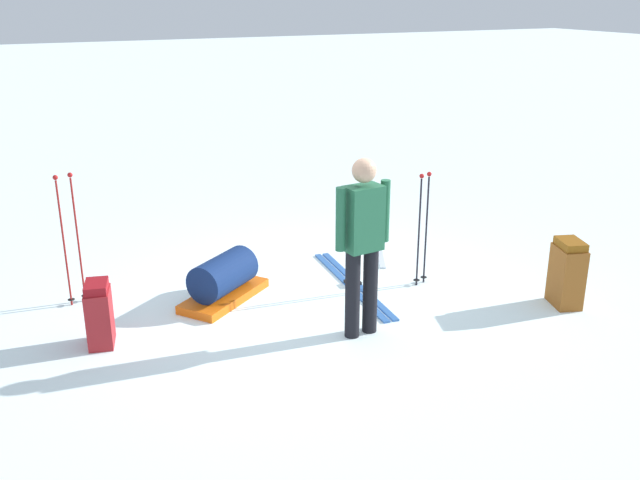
# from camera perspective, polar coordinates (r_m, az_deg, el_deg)

# --- Properties ---
(ground_plane) EXTENTS (80.00, 80.00, 0.00)m
(ground_plane) POSITION_cam_1_polar(r_m,az_deg,el_deg) (7.35, 0.00, -5.14)
(ground_plane) COLOR white
(skier_standing) EXTENTS (0.57, 0.26, 1.70)m
(skier_standing) POSITION_cam_1_polar(r_m,az_deg,el_deg) (6.38, 3.47, 0.10)
(skier_standing) COLOR black
(skier_standing) RESTS_ON ground_plane
(ski_pair_near) EXTENTS (0.90, 1.63, 0.05)m
(ski_pair_near) POSITION_cam_1_polar(r_m,az_deg,el_deg) (9.05, 4.39, -0.22)
(ski_pair_near) COLOR silver
(ski_pair_near) RESTS_ON ground_plane
(ski_pair_far) EXTENTS (0.33, 1.98, 0.05)m
(ski_pair_far) POSITION_cam_1_polar(r_m,az_deg,el_deg) (7.79, 2.66, -3.59)
(ski_pair_far) COLOR #2E5FA9
(ski_pair_far) RESTS_ON ground_plane
(backpack_large_dark) EXTENTS (0.29, 0.38, 0.62)m
(backpack_large_dark) POSITION_cam_1_polar(r_m,az_deg,el_deg) (6.73, -17.46, -5.77)
(backpack_large_dark) COLOR maroon
(backpack_large_dark) RESTS_ON ground_plane
(backpack_bright) EXTENTS (0.35, 0.42, 0.71)m
(backpack_bright) POSITION_cam_1_polar(r_m,az_deg,el_deg) (7.61, 19.39, -2.58)
(backpack_bright) COLOR brown
(backpack_bright) RESTS_ON ground_plane
(ski_poles_planted_near) EXTENTS (0.19, 0.10, 1.27)m
(ski_poles_planted_near) POSITION_cam_1_polar(r_m,az_deg,el_deg) (7.65, 8.35, 1.34)
(ski_poles_planted_near) COLOR black
(ski_poles_planted_near) RESTS_ON ground_plane
(ski_poles_planted_far) EXTENTS (0.21, 0.11, 1.39)m
(ski_poles_planted_far) POSITION_cam_1_polar(r_m,az_deg,el_deg) (7.51, -19.61, 0.50)
(ski_poles_planted_far) COLOR maroon
(ski_poles_planted_far) RESTS_ON ground_plane
(gear_sled) EXTENTS (1.11, 0.99, 0.49)m
(gear_sled) POSITION_cam_1_polar(r_m,az_deg,el_deg) (7.41, -7.84, -3.23)
(gear_sled) COLOR #E55D0E
(gear_sled) RESTS_ON ground_plane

